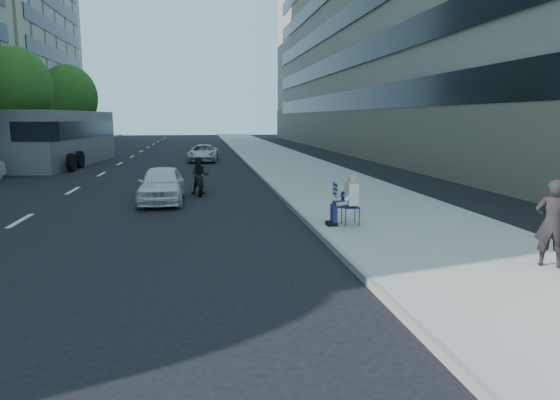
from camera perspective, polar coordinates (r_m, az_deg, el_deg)
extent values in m
plane|color=black|center=(7.58, 2.25, -13.05)|extent=(160.00, 160.00, 0.00)
cube|color=#ADABA2|center=(27.55, 2.29, 3.51)|extent=(5.00, 120.00, 0.15)
cube|color=gray|center=(43.58, 16.94, 18.38)|extent=(14.00, 70.00, 20.00)
cylinder|color=#382616|center=(38.90, -27.67, 6.25)|extent=(0.30, 0.30, 2.97)
ellipsoid|color=#1F5015|center=(38.93, -28.05, 11.26)|extent=(4.80, 4.80, 5.52)
cylinder|color=#382616|center=(52.36, -22.81, 6.93)|extent=(0.30, 0.30, 2.62)
ellipsoid|color=#1F5015|center=(52.38, -23.06, 10.72)|extent=(5.40, 5.40, 6.21)
cylinder|color=navy|center=(12.81, 7.51, -2.04)|extent=(0.02, 0.02, 0.45)
cylinder|color=navy|center=(12.92, 9.04, -1.98)|extent=(0.02, 0.02, 0.45)
cylinder|color=navy|center=(13.15, 7.06, -1.73)|extent=(0.02, 0.02, 0.45)
cylinder|color=navy|center=(13.25, 8.56, -1.68)|extent=(0.02, 0.02, 0.45)
cube|color=navy|center=(12.99, 8.06, -0.82)|extent=(0.40, 0.40, 0.03)
cube|color=navy|center=(13.13, 7.84, 0.12)|extent=(0.40, 0.02, 0.40)
cylinder|color=navy|center=(12.81, 7.26, -0.55)|extent=(0.44, 0.17, 0.17)
cylinder|color=navy|center=(12.80, 6.30, -1.59)|extent=(0.14, 0.14, 0.46)
cube|color=black|center=(12.83, 6.02, -2.78)|extent=(0.26, 0.11, 0.10)
cylinder|color=navy|center=(13.00, 7.02, -0.40)|extent=(0.44, 0.17, 0.17)
cylinder|color=navy|center=(12.99, 6.06, -1.43)|extent=(0.14, 0.14, 0.46)
cube|color=black|center=(13.02, 5.79, -2.60)|extent=(0.26, 0.11, 0.10)
cube|color=silver|center=(12.94, 8.18, 0.69)|extent=(0.26, 0.42, 0.56)
sphere|color=tan|center=(12.89, 8.22, 2.32)|extent=(0.23, 0.23, 0.23)
ellipsoid|color=gray|center=(12.89, 8.31, 2.45)|extent=(0.22, 0.24, 0.19)
ellipsoid|color=gray|center=(12.87, 7.88, 2.00)|extent=(0.10, 0.14, 0.13)
cylinder|color=silver|center=(12.68, 7.98, 0.38)|extent=(0.30, 0.10, 0.25)
cylinder|color=tan|center=(12.65, 7.10, -0.44)|extent=(0.29, 0.09, 0.14)
cylinder|color=silver|center=(13.16, 7.56, 0.94)|extent=(0.26, 0.20, 0.32)
cylinder|color=tan|center=(13.27, 6.84, 0.59)|extent=(0.30, 0.21, 0.18)
cube|color=white|center=(13.37, 6.39, 1.23)|extent=(0.03, 0.55, 0.40)
imported|color=black|center=(10.50, 28.69, -2.35)|extent=(0.71, 0.66, 1.64)
imported|color=silver|center=(17.67, -13.36, 1.76)|extent=(1.51, 3.68, 1.25)
imported|color=silver|center=(33.78, -8.76, 5.32)|extent=(2.17, 4.16, 1.12)
cylinder|color=black|center=(18.69, -9.11, 1.35)|extent=(0.12, 0.64, 0.64)
cylinder|color=black|center=(20.08, -9.11, 1.90)|extent=(0.12, 0.64, 0.64)
cube|color=black|center=(19.35, -9.13, 2.31)|extent=(0.25, 1.20, 0.35)
imported|color=black|center=(19.24, -9.14, 2.76)|extent=(0.69, 0.54, 1.42)
cube|color=slate|center=(33.82, -23.16, 6.53)|extent=(3.67, 12.19, 3.30)
cube|color=black|center=(34.13, -25.30, 7.33)|extent=(1.19, 11.45, 1.00)
cube|color=black|center=(33.52, -21.10, 7.58)|extent=(1.19, 11.45, 1.00)
cube|color=black|center=(28.00, -26.20, 7.01)|extent=(2.39, 0.30, 1.00)
cylinder|color=black|center=(29.92, -27.41, 3.75)|extent=(0.35, 1.02, 1.00)
cylinder|color=black|center=(29.23, -22.75, 3.96)|extent=(0.35, 1.02, 1.00)
cylinder|color=black|center=(31.81, -26.29, 4.10)|extent=(0.35, 1.02, 1.00)
cylinder|color=black|center=(31.17, -21.89, 4.31)|extent=(0.35, 1.02, 1.00)
cylinder|color=black|center=(37.57, -23.62, 4.95)|extent=(0.35, 1.02, 1.00)
cylinder|color=black|center=(37.03, -19.86, 5.13)|extent=(0.35, 1.02, 1.00)
cylinder|color=black|center=(39.02, -23.08, 5.12)|extent=(0.35, 1.02, 1.00)
cylinder|color=black|center=(38.50, -19.45, 5.29)|extent=(0.35, 1.02, 1.00)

